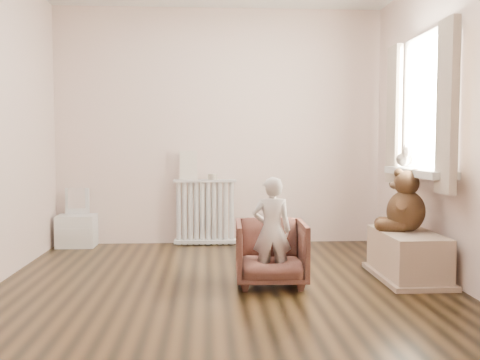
{
  "coord_description": "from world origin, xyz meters",
  "views": [
    {
      "loc": [
        -0.12,
        -4.16,
        1.12
      ],
      "look_at": [
        0.15,
        0.45,
        0.8
      ],
      "focal_mm": 40.0,
      "sensor_mm": 36.0,
      "label": 1
    }
  ],
  "objects": [
    {
      "name": "window_sill",
      "position": [
        1.67,
        0.3,
        0.87
      ],
      "size": [
        0.22,
        1.1,
        0.06
      ],
      "primitive_type": "cube",
      "color": "silver",
      "rests_on": "right_wall"
    },
    {
      "name": "floor",
      "position": [
        0.0,
        0.0,
        0.0
      ],
      "size": [
        3.6,
        3.6,
        0.01
      ],
      "primitive_type": "cube",
      "color": "black",
      "rests_on": "ground"
    },
    {
      "name": "curtain_left",
      "position": [
        1.65,
        -0.27,
        1.39
      ],
      "size": [
        0.06,
        0.26,
        1.3
      ],
      "primitive_type": "cube",
      "color": "beige",
      "rests_on": "right_wall"
    },
    {
      "name": "toy_vanity",
      "position": [
        -1.55,
        1.65,
        0.28
      ],
      "size": [
        0.4,
        0.29,
        0.63
      ],
      "primitive_type": "cube",
      "color": "silver",
      "rests_on": "floor"
    },
    {
      "name": "plush_cat",
      "position": [
        1.66,
        0.61,
        1.0
      ],
      "size": [
        0.2,
        0.26,
        0.19
      ],
      "primitive_type": null,
      "rotation": [
        0.0,
        0.0,
        -0.3
      ],
      "color": "slate",
      "rests_on": "window_sill"
    },
    {
      "name": "child",
      "position": [
        0.37,
        -0.06,
        0.44
      ],
      "size": [
        0.31,
        0.21,
        0.84
      ],
      "primitive_type": "imported",
      "rotation": [
        0.0,
        0.0,
        3.11
      ],
      "color": "silver",
      "rests_on": "armchair"
    },
    {
      "name": "teddy_bear",
      "position": [
        1.53,
        0.19,
        0.67
      ],
      "size": [
        0.49,
        0.43,
        0.51
      ],
      "primitive_type": null,
      "rotation": [
        0.0,
        0.0,
        -0.3
      ],
      "color": "#311F11",
      "rests_on": "toy_bench"
    },
    {
      "name": "back_wall",
      "position": [
        0.0,
        1.8,
        1.3
      ],
      "size": [
        3.6,
        0.02,
        2.6
      ],
      "primitive_type": "cube",
      "color": "white",
      "rests_on": "ground"
    },
    {
      "name": "curtain_right",
      "position": [
        1.65,
        0.87,
        1.39
      ],
      "size": [
        0.06,
        0.26,
        1.3
      ],
      "primitive_type": "cube",
      "color": "beige",
      "rests_on": "right_wall"
    },
    {
      "name": "tin_a",
      "position": [
        -0.08,
        1.68,
        0.75
      ],
      "size": [
        0.1,
        0.1,
        0.06
      ],
      "primitive_type": "cylinder",
      "color": "#A59E8C",
      "rests_on": "radiator"
    },
    {
      "name": "radiator",
      "position": [
        -0.16,
        1.68,
        0.39
      ],
      "size": [
        0.68,
        0.13,
        0.72
      ],
      "primitive_type": "cube",
      "color": "silver",
      "rests_on": "floor"
    },
    {
      "name": "paper_doll",
      "position": [
        -0.34,
        1.68,
        0.88
      ],
      "size": [
        0.19,
        0.02,
        0.32
      ],
      "primitive_type": "cube",
      "color": "beige",
      "rests_on": "radiator"
    },
    {
      "name": "right_wall",
      "position": [
        1.8,
        0.0,
        1.3
      ],
      "size": [
        0.02,
        3.6,
        2.6
      ],
      "primitive_type": "cube",
      "color": "white",
      "rests_on": "ground"
    },
    {
      "name": "window",
      "position": [
        1.76,
        0.3,
        1.45
      ],
      "size": [
        0.03,
        0.9,
        1.1
      ],
      "primitive_type": "cube",
      "color": "white",
      "rests_on": "right_wall"
    },
    {
      "name": "toy_bench",
      "position": [
        1.52,
        0.11,
        0.2
      ],
      "size": [
        0.44,
        0.82,
        0.39
      ],
      "primitive_type": "cube",
      "color": "#C0A98E",
      "rests_on": "floor"
    },
    {
      "name": "armchair",
      "position": [
        0.37,
        -0.01,
        0.26
      ],
      "size": [
        0.57,
        0.58,
        0.51
      ],
      "primitive_type": "imported",
      "rotation": [
        0.0,
        0.0,
        -0.03
      ],
      "color": "brown",
      "rests_on": "floor"
    },
    {
      "name": "front_wall",
      "position": [
        0.0,
        -1.8,
        1.3
      ],
      "size": [
        3.6,
        0.02,
        2.6
      ],
      "primitive_type": "cube",
      "color": "white",
      "rests_on": "ground"
    }
  ]
}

